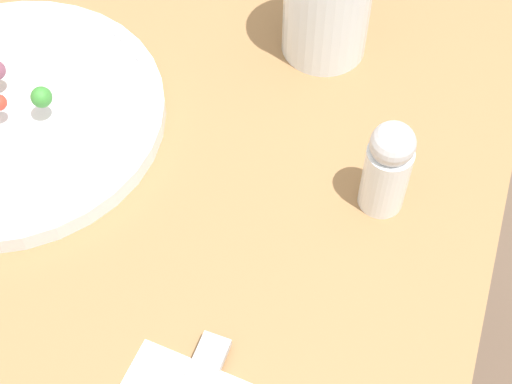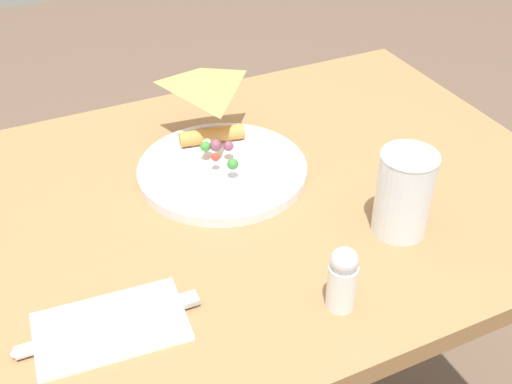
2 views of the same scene
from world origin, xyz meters
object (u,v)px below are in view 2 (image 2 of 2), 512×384
object	(u,v)px
napkin_folded	(111,327)
plate_pizza	(222,166)
butter_knife	(120,321)
salt_shaker	(343,278)
milk_glass	(404,195)
dining_table	(201,268)

from	to	relation	value
napkin_folded	plate_pizza	bearing A→B (deg)	-135.63
butter_knife	salt_shaker	world-z (taller)	salt_shaker
milk_glass	napkin_folded	world-z (taller)	milk_glass
napkin_folded	milk_glass	bearing A→B (deg)	-179.09
dining_table	milk_glass	distance (m)	0.33
napkin_folded	salt_shaker	xyz separation A→B (m)	(-0.25, 0.08, 0.04)
dining_table	milk_glass	world-z (taller)	milk_glass
milk_glass	salt_shaker	world-z (taller)	milk_glass
milk_glass	salt_shaker	bearing A→B (deg)	30.85
dining_table	butter_knife	world-z (taller)	butter_knife
milk_glass	butter_knife	distance (m)	0.39
dining_table	plate_pizza	bearing A→B (deg)	-136.36
dining_table	milk_glass	bearing A→B (deg)	144.92
butter_knife	salt_shaker	bearing A→B (deg)	163.70
salt_shaker	dining_table	bearing A→B (deg)	-71.23
plate_pizza	butter_knife	xyz separation A→B (m)	(0.22, 0.23, -0.01)
butter_knife	milk_glass	bearing A→B (deg)	-177.05
dining_table	salt_shaker	xyz separation A→B (m)	(-0.08, 0.25, 0.16)
plate_pizza	napkin_folded	xyz separation A→B (m)	(0.23, 0.23, -0.01)
milk_glass	butter_knife	xyz separation A→B (m)	(0.39, 0.01, -0.05)
napkin_folded	salt_shaker	bearing A→B (deg)	162.43
milk_glass	butter_knife	bearing A→B (deg)	1.00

